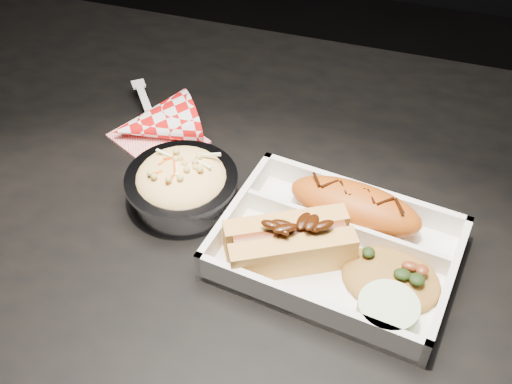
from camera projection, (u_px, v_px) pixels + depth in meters
dining_table at (269, 266)px, 0.81m from camera, size 1.20×0.80×0.75m
food_tray at (336, 252)px, 0.70m from camera, size 0.27×0.21×0.04m
fried_pastry at (355, 206)px, 0.72m from camera, size 0.16×0.08×0.05m
hotdog at (289, 241)px, 0.68m from camera, size 0.15×0.12×0.06m
fried_rice_mound at (392, 272)px, 0.66m from camera, size 0.12×0.10×0.03m
cupcake_liner at (387, 313)px, 0.63m from camera, size 0.06×0.06×0.03m
foil_coleslaw_cup at (182, 183)px, 0.75m from camera, size 0.13×0.13×0.07m
napkin_fork at (153, 124)px, 0.85m from camera, size 0.15×0.16×0.10m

